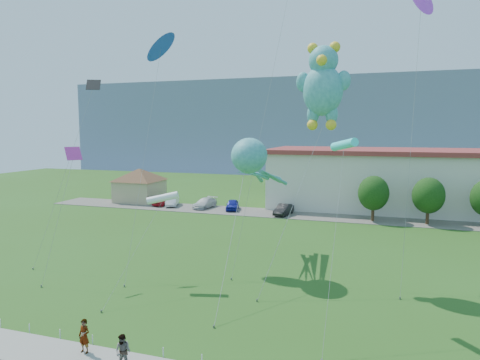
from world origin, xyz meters
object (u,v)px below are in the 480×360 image
Objects in this scene: parked_car_white at (205,203)px; parked_car_black at (284,210)px; pavilion at (140,182)px; octopus_kite at (253,164)px; parked_car_silver at (172,201)px; parked_car_red at (164,201)px; pedestrian_right at (123,351)px; parked_car_blue at (232,205)px; teddy_bear_kite at (323,84)px; pedestrian_left at (84,336)px.

parked_car_white is 11.62m from parked_car_black.
octopus_kite is at bearing -44.24° from pavilion.
pavilion is 0.56× the size of octopus_kite.
octopus_kite is (13.51, -22.26, 7.47)m from parked_car_white.
parked_car_red is at bearing 163.45° from parked_car_silver.
parked_car_black is (23.15, -3.78, -2.28)m from pavilion.
pedestrian_right is (23.81, -40.83, -2.14)m from pavilion.
parked_car_blue is (10.57, -0.30, 0.01)m from parked_car_red.
teddy_bear_kite reaches higher than pedestrian_right.
parked_car_white is at bearing 129.83° from teddy_bear_kite.
pedestrian_left is at bearing -68.25° from parked_car_white.
parked_car_silver is at bearing 129.78° from octopus_kite.
parked_car_red is at bearing 113.73° from pedestrian_right.
parked_car_silver reaches higher than parked_car_red.
parked_car_black is (16.60, -1.64, -0.01)m from parked_car_silver.
pedestrian_left is 0.10× the size of octopus_kite.
octopus_kite is 7.93m from teddy_bear_kite.
parked_car_red is (-18.60, 38.63, -0.15)m from pedestrian_right.
pedestrian_right is 0.38× the size of parked_car_black.
pavilion is at bearing 140.86° from teddy_bear_kite.
parked_car_silver is at bearing -173.43° from parked_car_white.
teddy_bear_kite reaches higher than parked_car_blue.
parked_car_silver is at bearing 12.07° from parked_car_red.
parked_car_blue reaches higher than parked_car_white.
octopus_kite is at bearing 176.99° from teddy_bear_kite.
parked_car_white is at bearing -20.15° from parked_car_silver.
pedestrian_right is 0.10× the size of octopus_kite.
pedestrian_left is 39.20m from parked_car_white.
octopus_kite reaches higher than parked_car_white.
pedestrian_left is 0.40× the size of parked_car_black.
teddy_bear_kite reaches higher than parked_car_red.
teddy_bear_kite is at bearing 63.65° from pedestrian_left.
parked_car_silver reaches higher than parked_car_white.
parked_car_white is at bearing 121.27° from octopus_kite.
teddy_bear_kite is (6.61, 16.07, 13.23)m from pedestrian_right.
parked_car_black is 25.92m from teddy_bear_kite.
parked_car_red is 0.24× the size of octopus_kite.
parked_car_blue is 0.96× the size of parked_car_black.
parked_car_white is 0.27× the size of teddy_bear_kite.
pavilion is at bearing 156.64° from parked_car_blue.
pedestrian_right is at bearing -81.25° from parked_car_black.
parked_car_blue is (15.78, -2.50, -2.28)m from pavilion.
pedestrian_right is 42.87m from parked_car_red.
pavilion reaches higher than pedestrian_left.
parked_car_silver is at bearing -18.12° from pavilion.
pedestrian_left is 36.50m from parked_car_black.
teddy_bear_kite reaches higher than parked_car_black.
parked_car_blue is (9.24, -0.36, -0.01)m from parked_car_silver.
pedestrian_left is 38.12m from parked_car_blue.
pavilion is 12.06m from parked_car_white.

